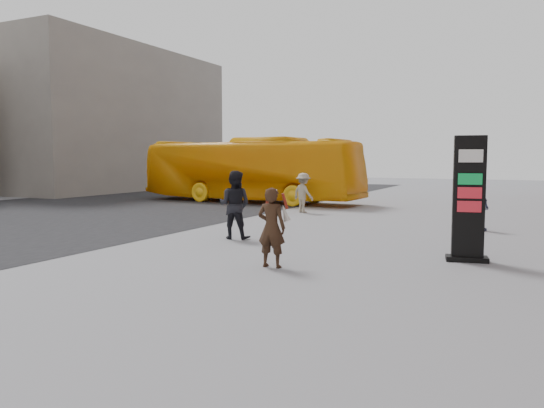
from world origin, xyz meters
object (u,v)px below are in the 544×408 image
at_px(info_pylon, 469,199).
at_px(woman, 272,226).
at_px(pedestrian_a, 235,205).
at_px(pedestrian_b, 303,193).
at_px(pedestrian_c, 481,207).
at_px(bus, 250,170).

xyz_separation_m(info_pylon, woman, (-3.63, -2.47, -0.53)).
xyz_separation_m(pedestrian_a, pedestrian_b, (-0.99, 7.49, -0.13)).
bearing_deg(info_pylon, pedestrian_b, 120.86).
bearing_deg(pedestrian_a, info_pylon, 166.40).
distance_m(woman, pedestrian_c, 8.63).
distance_m(info_pylon, pedestrian_b, 10.91).
height_order(woman, bus, bus).
bearing_deg(bus, info_pylon, -131.92).
distance_m(info_pylon, pedestrian_a, 6.33).
relative_size(info_pylon, pedestrian_b, 1.67).
height_order(pedestrian_a, pedestrian_b, pedestrian_a).
xyz_separation_m(info_pylon, pedestrian_a, (-6.29, 0.61, -0.42)).
distance_m(bus, pedestrian_b, 6.00).
height_order(info_pylon, woman, info_pylon).
xyz_separation_m(bus, pedestrian_c, (11.69, -6.49, -0.92)).
bearing_deg(info_pylon, pedestrian_c, 80.43).
height_order(woman, pedestrian_a, pedestrian_a).
bearing_deg(pedestrian_c, woman, 124.68).
height_order(info_pylon, bus, bus).
bearing_deg(info_pylon, bus, 123.69).
bearing_deg(info_pylon, pedestrian_a, 163.38).
distance_m(info_pylon, woman, 4.42).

